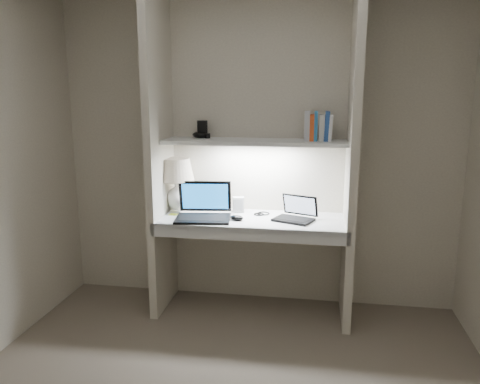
% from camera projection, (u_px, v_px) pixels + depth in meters
% --- Properties ---
extents(back_wall, '(3.20, 0.01, 2.50)m').
position_uv_depth(back_wall, '(257.00, 152.00, 3.78)').
color(back_wall, beige).
rests_on(back_wall, floor).
extents(alcove_panel_left, '(0.06, 0.55, 2.50)m').
position_uv_depth(alcove_panel_left, '(160.00, 154.00, 3.63)').
color(alcove_panel_left, beige).
rests_on(alcove_panel_left, floor).
extents(alcove_panel_right, '(0.06, 0.55, 2.50)m').
position_uv_depth(alcove_panel_right, '(352.00, 159.00, 3.40)').
color(alcove_panel_right, beige).
rests_on(alcove_panel_right, floor).
extents(desk, '(1.40, 0.55, 0.04)m').
position_uv_depth(desk, '(252.00, 221.00, 3.62)').
color(desk, white).
rests_on(desk, alcove_panel_left).
extents(desk_apron, '(1.46, 0.03, 0.10)m').
position_uv_depth(desk_apron, '(247.00, 234.00, 3.37)').
color(desk_apron, silver).
rests_on(desk_apron, desk).
extents(shelf, '(1.40, 0.36, 0.03)m').
position_uv_depth(shelf, '(254.00, 142.00, 3.58)').
color(shelf, silver).
rests_on(shelf, back_wall).
extents(strip_light, '(0.60, 0.04, 0.02)m').
position_uv_depth(strip_light, '(254.00, 145.00, 3.59)').
color(strip_light, white).
rests_on(strip_light, shelf).
extents(table_lamp, '(0.30, 0.30, 0.44)m').
position_uv_depth(table_lamp, '(176.00, 176.00, 3.76)').
color(table_lamp, white).
rests_on(table_lamp, desk).
extents(laptop_main, '(0.45, 0.40, 0.27)m').
position_uv_depth(laptop_main, '(204.00, 210.00, 3.61)').
color(laptop_main, black).
rests_on(laptop_main, desk).
extents(laptop_netbook, '(0.35, 0.34, 0.18)m').
position_uv_depth(laptop_netbook, '(296.00, 214.00, 3.56)').
color(laptop_netbook, black).
rests_on(laptop_netbook, desk).
extents(speaker, '(0.10, 0.08, 0.13)m').
position_uv_depth(speaker, '(238.00, 205.00, 3.78)').
color(speaker, silver).
rests_on(speaker, desk).
extents(mouse, '(0.12, 0.10, 0.04)m').
position_uv_depth(mouse, '(237.00, 218.00, 3.55)').
color(mouse, black).
rests_on(mouse, desk).
extents(cable_coil, '(0.13, 0.13, 0.01)m').
position_uv_depth(cable_coil, '(263.00, 213.00, 3.73)').
color(cable_coil, black).
rests_on(cable_coil, desk).
extents(sticky_note, '(0.07, 0.07, 0.00)m').
position_uv_depth(sticky_note, '(173.00, 214.00, 3.72)').
color(sticky_note, yellow).
rests_on(sticky_note, desk).
extents(book_row, '(0.21, 0.15, 0.22)m').
position_uv_depth(book_row, '(318.00, 127.00, 3.50)').
color(book_row, white).
rests_on(book_row, shelf).
extents(shelf_box, '(0.09, 0.08, 0.14)m').
position_uv_depth(shelf_box, '(202.00, 129.00, 3.74)').
color(shelf_box, black).
rests_on(shelf_box, shelf).
extents(shelf_gadget, '(0.12, 0.09, 0.05)m').
position_uv_depth(shelf_gadget, '(200.00, 135.00, 3.71)').
color(shelf_gadget, black).
rests_on(shelf_gadget, shelf).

